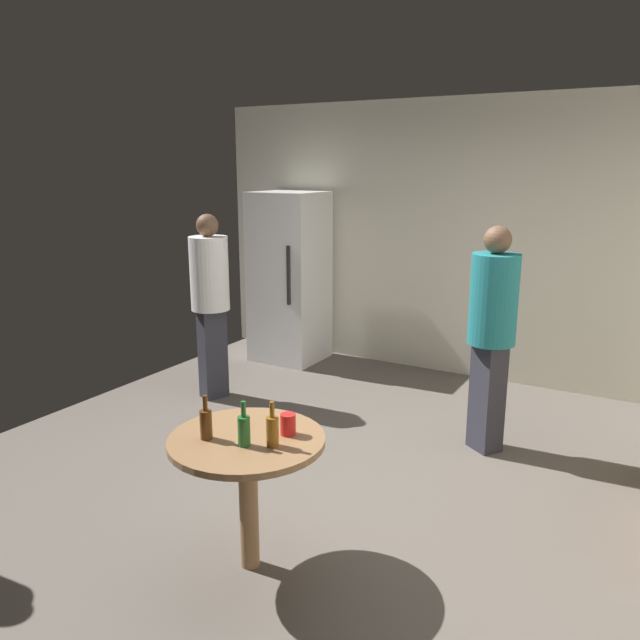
{
  "coord_description": "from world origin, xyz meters",
  "views": [
    {
      "loc": [
        1.91,
        -3.38,
        2.08
      ],
      "look_at": [
        -0.2,
        0.27,
        1.03
      ],
      "focal_mm": 35.31,
      "sensor_mm": 36.0,
      "label": 1
    }
  ],
  "objects_px": {
    "beer_bottle_amber": "(272,430)",
    "person_in_white_shirt": "(210,293)",
    "plastic_cup_red": "(288,424)",
    "person_in_teal_shirt": "(492,323)",
    "refrigerator": "(289,277)",
    "foreground_table": "(247,456)",
    "beer_bottle_green": "(244,430)",
    "beer_bottle_brown": "(206,423)"
  },
  "relations": [
    {
      "from": "beer_bottle_amber",
      "to": "person_in_white_shirt",
      "type": "height_order",
      "value": "person_in_white_shirt"
    },
    {
      "from": "plastic_cup_red",
      "to": "person_in_teal_shirt",
      "type": "relative_size",
      "value": 0.07
    },
    {
      "from": "beer_bottle_amber",
      "to": "plastic_cup_red",
      "type": "distance_m",
      "value": 0.16
    },
    {
      "from": "plastic_cup_red",
      "to": "person_in_teal_shirt",
      "type": "height_order",
      "value": "person_in_teal_shirt"
    },
    {
      "from": "beer_bottle_amber",
      "to": "person_in_teal_shirt",
      "type": "relative_size",
      "value": 0.14
    },
    {
      "from": "person_in_white_shirt",
      "to": "beer_bottle_amber",
      "type": "bearing_deg",
      "value": -20.13
    },
    {
      "from": "person_in_teal_shirt",
      "to": "plastic_cup_red",
      "type": "bearing_deg",
      "value": 19.56
    },
    {
      "from": "refrigerator",
      "to": "foreground_table",
      "type": "distance_m",
      "value": 3.7
    },
    {
      "from": "refrigerator",
      "to": "plastic_cup_red",
      "type": "distance_m",
      "value": 3.66
    },
    {
      "from": "plastic_cup_red",
      "to": "person_in_white_shirt",
      "type": "xyz_separation_m",
      "value": [
        -1.94,
        1.74,
        0.18
      ]
    },
    {
      "from": "beer_bottle_amber",
      "to": "beer_bottle_green",
      "type": "bearing_deg",
      "value": -152.39
    },
    {
      "from": "foreground_table",
      "to": "plastic_cup_red",
      "type": "bearing_deg",
      "value": 39.62
    },
    {
      "from": "refrigerator",
      "to": "beer_bottle_amber",
      "type": "relative_size",
      "value": 7.83
    },
    {
      "from": "beer_bottle_amber",
      "to": "beer_bottle_brown",
      "type": "relative_size",
      "value": 1.0
    },
    {
      "from": "refrigerator",
      "to": "person_in_teal_shirt",
      "type": "xyz_separation_m",
      "value": [
        2.49,
        -1.19,
        0.07
      ]
    },
    {
      "from": "refrigerator",
      "to": "beer_bottle_brown",
      "type": "bearing_deg",
      "value": -63.7
    },
    {
      "from": "beer_bottle_amber",
      "to": "person_in_teal_shirt",
      "type": "bearing_deg",
      "value": 76.05
    },
    {
      "from": "plastic_cup_red",
      "to": "person_in_white_shirt",
      "type": "bearing_deg",
      "value": 138.14
    },
    {
      "from": "refrigerator",
      "to": "beer_bottle_amber",
      "type": "distance_m",
      "value": 3.8
    },
    {
      "from": "beer_bottle_brown",
      "to": "person_in_teal_shirt",
      "type": "bearing_deg",
      "value": 68.5
    },
    {
      "from": "foreground_table",
      "to": "beer_bottle_brown",
      "type": "xyz_separation_m",
      "value": [
        -0.16,
        -0.11,
        0.19
      ]
    },
    {
      "from": "foreground_table",
      "to": "refrigerator",
      "type": "bearing_deg",
      "value": 119.37
    },
    {
      "from": "person_in_teal_shirt",
      "to": "beer_bottle_brown",
      "type": "bearing_deg",
      "value": 13.35
    },
    {
      "from": "refrigerator",
      "to": "beer_bottle_brown",
      "type": "distance_m",
      "value": 3.72
    },
    {
      "from": "beer_bottle_brown",
      "to": "beer_bottle_green",
      "type": "xyz_separation_m",
      "value": [
        0.21,
        0.03,
        0.0
      ]
    },
    {
      "from": "beer_bottle_green",
      "to": "person_in_teal_shirt",
      "type": "distance_m",
      "value": 2.21
    },
    {
      "from": "refrigerator",
      "to": "foreground_table",
      "type": "relative_size",
      "value": 2.25
    },
    {
      "from": "refrigerator",
      "to": "beer_bottle_amber",
      "type": "xyz_separation_m",
      "value": [
        1.98,
        -3.24,
        -0.08
      ]
    },
    {
      "from": "person_in_teal_shirt",
      "to": "refrigerator",
      "type": "bearing_deg",
      "value": -80.74
    },
    {
      "from": "foreground_table",
      "to": "beer_bottle_amber",
      "type": "height_order",
      "value": "beer_bottle_amber"
    },
    {
      "from": "foreground_table",
      "to": "beer_bottle_amber",
      "type": "relative_size",
      "value": 3.48
    },
    {
      "from": "person_in_white_shirt",
      "to": "beer_bottle_green",
      "type": "bearing_deg",
      "value": -22.96
    },
    {
      "from": "foreground_table",
      "to": "person_in_white_shirt",
      "type": "bearing_deg",
      "value": 133.51
    },
    {
      "from": "beer_bottle_brown",
      "to": "person_in_teal_shirt",
      "type": "distance_m",
      "value": 2.31
    },
    {
      "from": "foreground_table",
      "to": "beer_bottle_green",
      "type": "height_order",
      "value": "beer_bottle_green"
    },
    {
      "from": "beer_bottle_amber",
      "to": "person_in_white_shirt",
      "type": "relative_size",
      "value": 0.14
    },
    {
      "from": "foreground_table",
      "to": "beer_bottle_green",
      "type": "relative_size",
      "value": 3.48
    },
    {
      "from": "refrigerator",
      "to": "beer_bottle_green",
      "type": "xyz_separation_m",
      "value": [
        1.86,
        -3.3,
        -0.08
      ]
    },
    {
      "from": "person_in_teal_shirt",
      "to": "person_in_white_shirt",
      "type": "xyz_separation_m",
      "value": [
        -2.46,
        -0.15,
        -0.0
      ]
    },
    {
      "from": "refrigerator",
      "to": "plastic_cup_red",
      "type": "height_order",
      "value": "refrigerator"
    },
    {
      "from": "beer_bottle_brown",
      "to": "beer_bottle_green",
      "type": "bearing_deg",
      "value": 8.5
    },
    {
      "from": "plastic_cup_red",
      "to": "beer_bottle_brown",
      "type": "bearing_deg",
      "value": -142.61
    }
  ]
}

